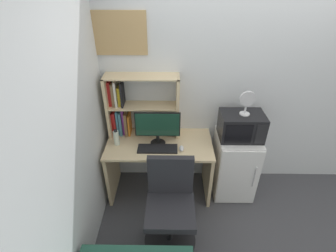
% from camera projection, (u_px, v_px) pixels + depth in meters
% --- Properties ---
extents(wall_back, '(6.40, 0.04, 2.60)m').
position_uv_depth(wall_back, '(277.00, 88.00, 2.85)').
color(wall_back, silver).
rests_on(wall_back, ground_plane).
extents(wall_left, '(0.04, 4.40, 2.60)m').
position_uv_depth(wall_left, '(36.00, 194.00, 1.50)').
color(wall_left, silver).
rests_on(wall_left, ground_plane).
extents(desk, '(1.21, 0.63, 0.75)m').
position_uv_depth(desk, '(160.00, 158.00, 2.99)').
color(desk, beige).
rests_on(desk, ground_plane).
extents(hutch_bookshelf, '(0.82, 0.24, 0.74)m').
position_uv_depth(hutch_bookshelf, '(132.00, 106.00, 2.85)').
color(hutch_bookshelf, beige).
rests_on(hutch_bookshelf, desk).
extents(monitor, '(0.50, 0.17, 0.41)m').
position_uv_depth(monitor, '(158.00, 126.00, 2.73)').
color(monitor, black).
rests_on(monitor, desk).
extents(keyboard, '(0.44, 0.16, 0.02)m').
position_uv_depth(keyboard, '(158.00, 149.00, 2.76)').
color(keyboard, black).
rests_on(keyboard, desk).
extents(computer_mouse, '(0.05, 0.10, 0.04)m').
position_uv_depth(computer_mouse, '(182.00, 148.00, 2.75)').
color(computer_mouse, silver).
rests_on(computer_mouse, desk).
extents(water_bottle, '(0.06, 0.06, 0.19)m').
position_uv_depth(water_bottle, '(116.00, 138.00, 2.80)').
color(water_bottle, silver).
rests_on(water_bottle, desk).
extents(mini_fridge, '(0.47, 0.52, 0.82)m').
position_uv_depth(mini_fridge, '(234.00, 164.00, 3.07)').
color(mini_fridge, white).
rests_on(mini_fridge, ground_plane).
extents(microwave, '(0.48, 0.34, 0.30)m').
position_uv_depth(microwave, '(241.00, 126.00, 2.77)').
color(microwave, black).
rests_on(microwave, mini_fridge).
extents(desk_fan, '(0.17, 0.11, 0.27)m').
position_uv_depth(desk_fan, '(247.00, 101.00, 2.60)').
color(desk_fan, silver).
rests_on(desk_fan, microwave).
extents(desk_chair, '(0.54, 0.54, 0.97)m').
position_uv_depth(desk_chair, '(170.00, 210.00, 2.47)').
color(desk_chair, black).
rests_on(desk_chair, ground_plane).
extents(wall_corkboard, '(0.58, 0.02, 0.43)m').
position_uv_depth(wall_corkboard, '(118.00, 33.00, 2.52)').
color(wall_corkboard, tan).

